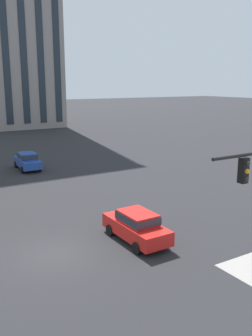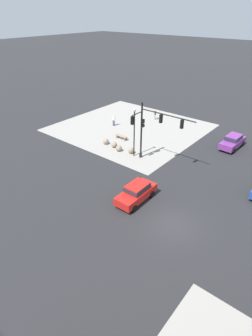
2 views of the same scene
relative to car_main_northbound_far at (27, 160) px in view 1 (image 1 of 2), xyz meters
name	(u,v)px [view 1 (image 1 of 2)]	position (x,y,z in m)	size (l,w,h in m)	color
ground_plane	(55,254)	(-4.44, -19.15, -0.92)	(320.00, 320.00, 0.00)	#262628
car_main_northbound_far	(27,160)	(0.00, 0.00, 0.00)	(2.04, 4.47, 1.68)	#23479E
car_main_southbound_far	(137,225)	(-0.08, -19.92, 0.00)	(1.92, 4.42, 1.68)	red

